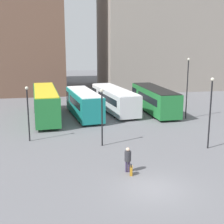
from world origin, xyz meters
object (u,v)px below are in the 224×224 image
lamp_post_0 (210,108)px  lamp_post_2 (187,84)px  traveler (128,158)px  bus_2 (114,99)px  suitcase (131,171)px  bus_1 (84,103)px  bus_0 (45,102)px  lamp_post_1 (102,112)px  bus_3 (154,99)px  lamp_post_3 (28,109)px

lamp_post_0 → lamp_post_2: bearing=76.6°
traveler → bus_2: bearing=8.4°
traveler → suitcase: traveler is taller
bus_1 → suitcase: (1.44, -16.74, -1.32)m
lamp_post_0 → bus_0: bearing=135.4°
bus_0 → lamp_post_1: 11.74m
lamp_post_0 → lamp_post_2: (2.32, 9.72, 0.52)m
bus_2 → lamp_post_0: size_ratio=2.03×
bus_0 → traveler: bearing=-164.6°
bus_2 → bus_3: (4.73, -1.45, 0.09)m
bus_2 → lamp_post_3: 14.34m
bus_3 → suitcase: size_ratio=13.18×
bus_2 → traveler: 18.86m
lamp_post_1 → bus_2: bearing=74.9°
bus_3 → lamp_post_1: 14.27m
lamp_post_3 → bus_3: bearing=32.9°
lamp_post_0 → lamp_post_3: size_ratio=1.20×
lamp_post_0 → lamp_post_2: lamp_post_2 is taller
bus_3 → lamp_post_2: 5.24m
lamp_post_1 → lamp_post_2: 13.04m
bus_0 → bus_1: bus_0 is taller
lamp_post_1 → suitcase: bearing=-81.2°
bus_0 → bus_3: bearing=-89.5°
lamp_post_2 → suitcase: bearing=-125.4°
lamp_post_3 → bus_2: bearing=48.2°
lamp_post_0 → lamp_post_2: 10.00m
bus_1 → traveler: bus_1 is taller
bus_2 → lamp_post_3: lamp_post_3 is taller
lamp_post_1 → lamp_post_3: (-6.00, 2.38, 0.00)m
bus_1 → lamp_post_2: lamp_post_2 is taller
bus_0 → bus_1: (4.27, -0.06, -0.20)m
bus_3 → traveler: size_ratio=6.42×
bus_2 → bus_3: 4.94m
bus_2 → suitcase: size_ratio=14.07×
bus_2 → traveler: bearing=164.0°
bus_1 → lamp_post_1: 10.70m
bus_0 → traveler: bus_0 is taller
suitcase → bus_3: bearing=-5.8°
bus_0 → bus_2: size_ratio=1.02×
lamp_post_1 → traveler: bearing=-81.6°
bus_0 → traveler: 17.25m
bus_1 → lamp_post_3: (-5.50, -8.23, 1.26)m
lamp_post_0 → lamp_post_3: 15.03m
bus_0 → bus_3: size_ratio=1.09×
bus_2 → lamp_post_1: bearing=157.1°
bus_2 → lamp_post_1: (-3.51, -13.04, 1.33)m
lamp_post_2 → lamp_post_1: bearing=-144.7°
lamp_post_3 → bus_1: bearing=56.2°
traveler → lamp_post_0: size_ratio=0.30×
traveler → suitcase: size_ratio=2.05×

